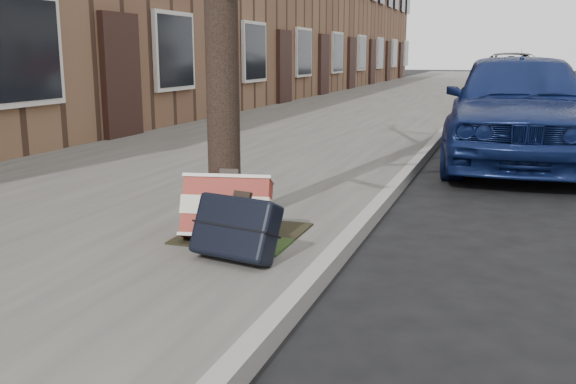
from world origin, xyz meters
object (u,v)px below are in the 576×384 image
(suitcase_navy, at_px, (236,228))
(car_near_mid, at_px, (514,86))
(car_near_front, at_px, (517,106))
(suitcase_red, at_px, (227,208))

(suitcase_navy, relative_size, car_near_mid, 0.14)
(suitcase_navy, xyz_separation_m, car_near_front, (1.73, 5.40, 0.42))
(suitcase_navy, relative_size, car_near_front, 0.13)
(suitcase_red, relative_size, car_near_mid, 0.15)
(car_near_front, height_order, car_near_mid, car_near_front)
(suitcase_red, distance_m, car_near_front, 5.39)
(car_near_front, relative_size, car_near_mid, 1.10)
(suitcase_navy, distance_m, car_near_mid, 13.45)
(car_near_front, bearing_deg, car_near_mid, 87.57)
(suitcase_navy, distance_m, car_near_front, 5.69)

